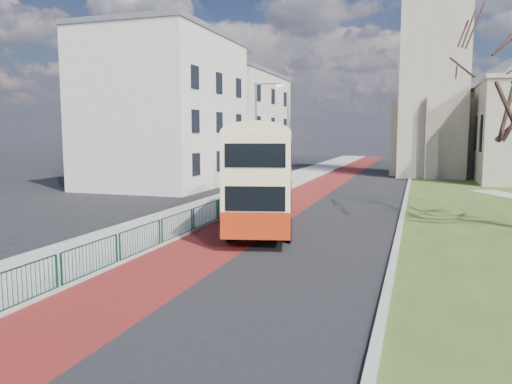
% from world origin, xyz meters
% --- Properties ---
extents(ground, '(160.00, 160.00, 0.00)m').
position_xyz_m(ground, '(0.00, 0.00, 0.00)').
color(ground, black).
rests_on(ground, ground).
extents(road_carriageway, '(9.00, 120.00, 0.01)m').
position_xyz_m(road_carriageway, '(1.50, 20.00, 0.01)').
color(road_carriageway, black).
rests_on(road_carriageway, ground).
extents(bus_lane, '(3.40, 120.00, 0.01)m').
position_xyz_m(bus_lane, '(-1.20, 20.00, 0.01)').
color(bus_lane, '#591414').
rests_on(bus_lane, ground).
extents(pavement_west, '(4.00, 120.00, 0.12)m').
position_xyz_m(pavement_west, '(-5.00, 20.00, 0.06)').
color(pavement_west, gray).
rests_on(pavement_west, ground).
extents(kerb_west, '(0.25, 120.00, 0.13)m').
position_xyz_m(kerb_west, '(-3.00, 20.00, 0.07)').
color(kerb_west, '#999993').
rests_on(kerb_west, ground).
extents(kerb_east, '(0.25, 80.00, 0.13)m').
position_xyz_m(kerb_east, '(6.10, 22.00, 0.07)').
color(kerb_east, '#999993').
rests_on(kerb_east, ground).
extents(pedestrian_railing, '(0.07, 24.00, 1.12)m').
position_xyz_m(pedestrian_railing, '(-2.95, 4.00, 0.55)').
color(pedestrian_railing, '#0E3D23').
rests_on(pedestrian_railing, ground).
extents(gothic_church, '(16.38, 18.00, 40.00)m').
position_xyz_m(gothic_church, '(12.56, 38.00, 13.13)').
color(gothic_church, gray).
rests_on(gothic_church, ground).
extents(street_block_near, '(10.30, 14.30, 13.00)m').
position_xyz_m(street_block_near, '(-14.00, 22.00, 6.51)').
color(street_block_near, beige).
rests_on(street_block_near, ground).
extents(street_block_far, '(10.30, 16.30, 11.50)m').
position_xyz_m(street_block_far, '(-14.00, 38.00, 5.76)').
color(street_block_far, '#B8AC9B').
rests_on(street_block_far, ground).
extents(streetlamp, '(2.13, 0.18, 8.00)m').
position_xyz_m(streetlamp, '(-4.35, 18.00, 4.59)').
color(streetlamp, gray).
rests_on(streetlamp, pavement_west).
extents(bus, '(5.34, 11.80, 4.81)m').
position_xyz_m(bus, '(-0.32, 6.47, 2.74)').
color(bus, '#A62A0F').
rests_on(bus, ground).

